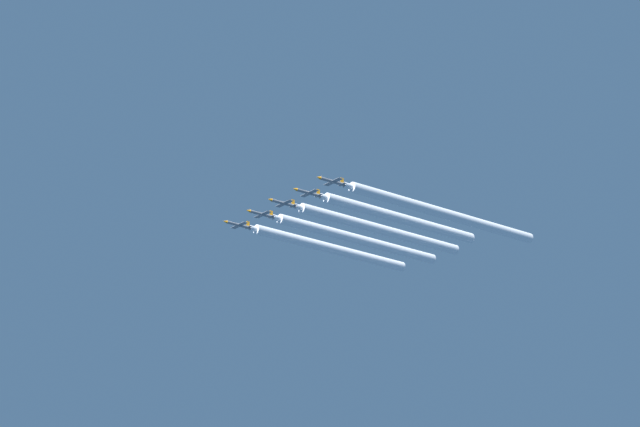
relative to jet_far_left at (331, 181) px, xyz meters
The scene contains 10 objects.
jet_far_left is the anchor object (origin of this frame).
jet_inner_left 11.89m from the jet_far_left, ahead, with size 7.50×10.92×2.63m.
jet_center 24.49m from the jet_far_left, ahead, with size 7.50×10.92×2.63m.
jet_inner_right 37.62m from the jet_far_left, ahead, with size 7.50×10.92×2.63m.
jet_far_right 50.03m from the jet_far_left, ahead, with size 7.50×10.92×2.63m.
smoke_trail_far_left 45.20m from the jet_far_left, 90.00° to the right, with size 3.44×80.40×3.44m.
smoke_trail_inner_left 39.06m from the jet_far_left, 72.28° to the right, with size 3.44×64.52×3.44m.
smoke_trail_center 46.29m from the jet_far_left, 58.07° to the right, with size 3.44×69.54×3.44m.
smoke_trail_inner_right 55.16m from the jet_far_left, 47.01° to the right, with size 3.44×69.76×3.44m.
smoke_trail_far_right 63.01m from the jet_far_left, 37.45° to the right, with size 3.44×66.74×3.44m.
Camera 1 is at (-360.04, 264.70, 1.64)m, focal length 84.51 mm.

